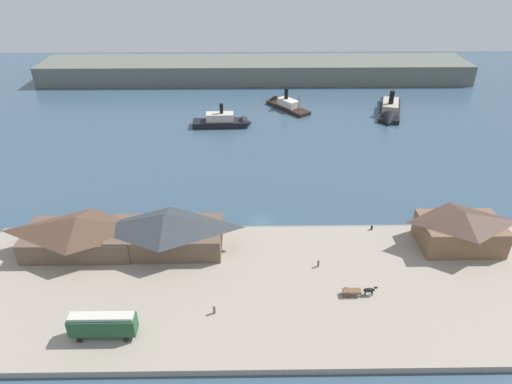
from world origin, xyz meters
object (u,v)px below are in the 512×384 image
Objects in this scene: ferry_shed_central_terminal at (461,229)px; ferry_approaching_west at (226,121)px; street_tram at (103,324)px; mooring_post_center_east at (372,228)px; pedestrian_near_east_shed at (214,310)px; ferry_shed_west_terminal at (166,231)px; horse_cart at (358,291)px; pedestrian_near_cart at (318,263)px; ferry_near_quay at (390,112)px; ferry_moored_east at (283,104)px; mooring_post_center_west at (23,230)px; ferry_shed_east_terminal at (80,233)px.

ferry_shed_central_terminal is 0.81× the size of ferry_approaching_west.
street_tram reaches higher than mooring_post_center_east.
ferry_shed_central_terminal is 51.00m from pedestrian_near_east_shed.
ferry_approaching_west is at bearing 82.48° from ferry_shed_west_terminal.
horse_cart is (41.39, 8.47, -1.64)m from street_tram.
ferry_shed_west_terminal reaches higher than pedestrian_near_cart.
ferry_near_quay is at bearing 8.74° from ferry_approaching_west.
ferry_shed_west_terminal reaches higher than ferry_approaching_west.
ferry_shed_west_terminal reaches higher than pedestrian_near_east_shed.
ferry_near_quay reaches higher than pedestrian_near_cart.
ferry_shed_central_terminal reaches higher than ferry_near_quay.
street_tram is 11.37× the size of mooring_post_center_east.
mooring_post_center_east is 0.05× the size of ferry_approaching_west.
street_tram is 39.10m from pedestrian_near_cart.
street_tram is 112.83m from ferry_moored_east.
ferry_moored_east is at bearing 90.26° from pedestrian_near_cart.
ferry_moored_east reaches higher than mooring_post_center_west.
ferry_approaching_west reaches higher than horse_cart.
ferry_near_quay is at bearing 42.78° from ferry_shed_east_terminal.
ferry_shed_east_terminal is at bearing 172.21° from pedestrian_near_cart.
street_tram is at bearing -155.44° from pedestrian_near_cart.
ferry_shed_central_terminal is 76.13m from ferry_near_quay.
pedestrian_near_cart is 17.60m from mooring_post_center_east.
ferry_shed_east_terminal reaches higher than horse_cart.
horse_cart is 6.64× the size of mooring_post_center_west.
ferry_approaching_west reaches higher than street_tram.
ferry_approaching_west is at bearing 126.31° from ferry_shed_central_terminal.
ferry_approaching_west is (-49.28, 67.06, -3.50)m from ferry_shed_central_terminal.
mooring_post_center_west is at bearing 163.25° from horse_cart.
ferry_moored_east reaches higher than horse_cart.
ferry_approaching_west is (25.60, 67.14, -3.40)m from ferry_shed_east_terminal.
ferry_shed_east_terminal is at bearing 146.63° from pedestrian_near_east_shed.
ferry_shed_west_terminal is 3.72× the size of horse_cart.
ferry_shed_west_terminal is 24.67× the size of mooring_post_center_east.
horse_cart is 0.31× the size of ferry_approaching_west.
ferry_approaching_west reaches higher than ferry_moored_east.
ferry_near_quay is (36.26, -8.86, 0.12)m from ferry_moored_east.
ferry_moored_east is (18.35, 102.63, -0.73)m from pedestrian_near_east_shed.
ferry_shed_central_terminal is 9.19× the size of pedestrian_near_east_shed.
ferry_near_quay is at bearing 59.78° from pedestrian_near_east_shed.
street_tram is 5.91× the size of pedestrian_near_east_shed.
pedestrian_near_cart is 1.77× the size of mooring_post_center_west.
mooring_post_center_east is (7.08, 19.68, -0.48)m from horse_cart.
ferry_approaching_west is (8.85, 67.03, -3.64)m from ferry_shed_west_terminal.
ferry_moored_east is at bearing 93.64° from horse_cart.
pedestrian_near_cart is 0.06× the size of ferry_near_quay.
ferry_shed_central_terminal reaches higher than mooring_post_center_west.
ferry_shed_east_terminal is 1.12× the size of ferry_moored_east.
horse_cart is (35.16, -14.17, -3.08)m from ferry_shed_west_terminal.
mooring_post_center_east is 73.82m from ferry_near_quay.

